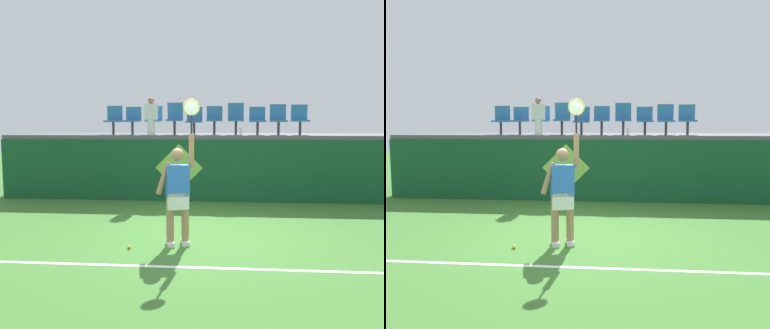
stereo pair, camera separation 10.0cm
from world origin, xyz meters
TOP-DOWN VIEW (x-y plane):
  - ground_plane at (0.00, 0.00)m, footprint 40.00×40.00m
  - court_back_wall at (0.00, 3.54)m, footprint 11.09×0.20m
  - spectator_platform at (0.00, 4.87)m, footprint 11.09×2.76m
  - court_baseline_stripe at (0.00, -1.33)m, footprint 9.98×0.08m
  - tennis_player at (-0.23, -0.31)m, footprint 0.73×0.36m
  - tennis_ball at (-1.02, -0.57)m, footprint 0.07×0.07m
  - water_bottle at (0.98, 3.70)m, footprint 0.06×0.06m
  - stadium_chair_0 at (-2.60, 4.21)m, footprint 0.44×0.42m
  - stadium_chair_1 at (-2.05, 4.20)m, footprint 0.44×0.42m
  - stadium_chair_2 at (-1.44, 4.20)m, footprint 0.44×0.42m
  - stadium_chair_3 at (-0.85, 4.21)m, footprint 0.44×0.42m
  - stadium_chair_4 at (-0.30, 4.20)m, footprint 0.44×0.42m
  - stadium_chair_5 at (0.27, 4.20)m, footprint 0.44×0.42m
  - stadium_chair_6 at (0.86, 4.21)m, footprint 0.44×0.42m
  - stadium_chair_7 at (1.46, 4.20)m, footprint 0.44×0.42m
  - stadium_chair_8 at (2.03, 4.21)m, footprint 0.44×0.42m
  - stadium_chair_9 at (2.61, 4.21)m, footprint 0.44×0.42m
  - spectator_0 at (-1.44, 3.77)m, footprint 0.34×0.20m
  - wall_signage_mount at (-0.65, 3.43)m, footprint 1.27×0.01m

SIDE VIEW (x-z plane):
  - ground_plane at x=0.00m, z-range 0.00..0.00m
  - wall_signage_mount at x=-0.65m, z-range -0.77..0.77m
  - court_baseline_stripe at x=0.00m, z-range 0.00..0.01m
  - tennis_ball at x=-1.02m, z-range 0.00..0.07m
  - court_back_wall at x=0.00m, z-range 0.00..1.63m
  - tennis_player at x=-0.23m, z-range -0.30..2.18m
  - spectator_platform at x=0.00m, z-range 1.63..1.75m
  - water_bottle at x=0.98m, z-range 1.75..1.95m
  - stadium_chair_4 at x=-0.30m, z-range 1.79..2.57m
  - stadium_chair_7 at x=1.46m, z-range 1.80..2.58m
  - stadium_chair_1 at x=-2.05m, z-range 1.80..2.59m
  - stadium_chair_0 at x=-2.60m, z-range 1.79..2.61m
  - stadium_chair_5 at x=0.27m, z-range 1.81..2.61m
  - stadium_chair_2 at x=-1.44m, z-range 1.80..2.62m
  - stadium_chair_9 at x=2.61m, z-range 1.80..2.63m
  - stadium_chair_8 at x=2.03m, z-range 1.79..2.64m
  - stadium_chair_6 at x=0.86m, z-range 1.80..2.68m
  - stadium_chair_3 at x=-0.85m, z-range 1.80..2.70m
  - spectator_0 at x=-1.44m, z-range 1.77..2.78m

